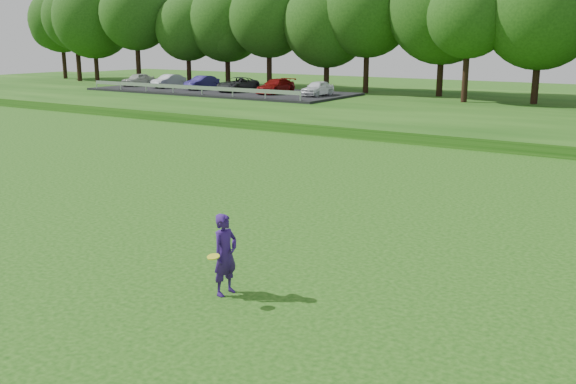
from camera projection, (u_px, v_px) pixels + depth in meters
The scene contains 5 objects.
ground at pixel (147, 244), 17.07m from camera, with size 140.00×140.00×0.00m, color #15440D.
berm at pixel (498, 111), 44.77m from camera, with size 130.00×30.00×0.60m, color #15440D.
walking_path at pixel (423, 142), 33.40m from camera, with size 130.00×1.60×0.04m, color gray.
parking_lot at pixel (221, 87), 56.10m from camera, with size 24.00×9.00×1.38m.
woman at pixel (225, 254), 13.53m from camera, with size 0.50×1.02×1.77m.
Camera 1 is at (11.98, -11.62, 5.36)m, focal length 40.00 mm.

